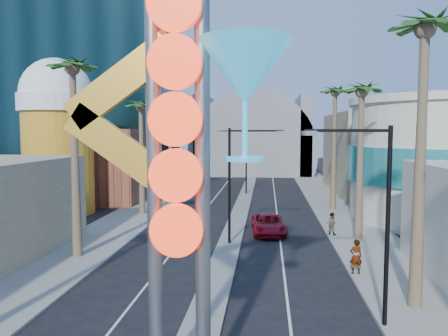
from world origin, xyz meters
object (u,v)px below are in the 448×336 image
at_px(neon_sign, 206,148).
at_px(pedestrian_a, 356,257).
at_px(pedestrian_b, 331,224).
at_px(red_pickup, 268,224).

distance_m(neon_sign, pedestrian_a, 14.42).
relative_size(pedestrian_a, pedestrian_b, 1.14).
relative_size(neon_sign, pedestrian_a, 6.72).
bearing_deg(neon_sign, pedestrian_b, 72.20).
bearing_deg(red_pickup, neon_sign, -99.51).
bearing_deg(pedestrian_b, red_pickup, 21.96).
height_order(red_pickup, pedestrian_a, pedestrian_a).
bearing_deg(red_pickup, pedestrian_a, -68.16).
bearing_deg(neon_sign, pedestrian_a, 60.10).
xyz_separation_m(red_pickup, pedestrian_b, (4.64, -0.49, 0.25)).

